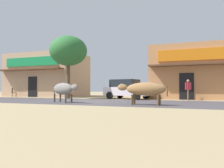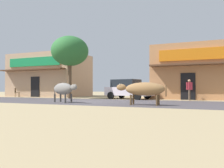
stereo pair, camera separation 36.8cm
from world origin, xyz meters
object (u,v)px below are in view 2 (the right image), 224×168
(roadside_tree, at_px, (70,51))
(parked_hatchback_car, at_px, (128,89))
(cow_far_dark, at_px, (143,89))
(cafe_chair_near_tree, at_px, (17,92))
(cow_near_brown, at_px, (63,89))
(pedestrian_by_shop, at_px, (189,88))

(roadside_tree, bearing_deg, parked_hatchback_car, 10.61)
(cow_far_dark, distance_m, cafe_chair_near_tree, 16.23)
(cafe_chair_near_tree, bearing_deg, cow_near_brown, -30.27)
(parked_hatchback_car, height_order, cow_far_dark, parked_hatchback_car)
(cow_near_brown, relative_size, cafe_chair_near_tree, 2.68)
(roadside_tree, xyz_separation_m, parked_hatchback_car, (5.12, 0.96, -3.35))
(pedestrian_by_shop, xyz_separation_m, cafe_chair_near_tree, (-17.05, 0.05, -0.40))
(cow_near_brown, xyz_separation_m, cow_far_dark, (5.25, -0.22, -0.00))
(roadside_tree, bearing_deg, cow_far_dark, -32.77)
(cow_near_brown, bearing_deg, roadside_tree, 119.41)
(cow_far_dark, bearing_deg, cow_near_brown, 177.64)
(cafe_chair_near_tree, bearing_deg, pedestrian_by_shop, -0.16)
(parked_hatchback_car, distance_m, cow_far_dark, 6.80)
(cow_near_brown, xyz_separation_m, cafe_chair_near_tree, (-9.84, 5.74, -0.34))
(roadside_tree, relative_size, cow_far_dark, 2.02)
(cow_near_brown, distance_m, cafe_chair_near_tree, 11.40)
(parked_hatchback_car, xyz_separation_m, pedestrian_by_shop, (4.89, -0.22, 0.07))
(parked_hatchback_car, bearing_deg, cow_far_dark, -64.51)
(cow_near_brown, bearing_deg, pedestrian_by_shop, 38.32)
(roadside_tree, height_order, parked_hatchback_car, roadside_tree)
(roadside_tree, height_order, cow_near_brown, roadside_tree)
(cow_far_dark, height_order, pedestrian_by_shop, pedestrian_by_shop)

